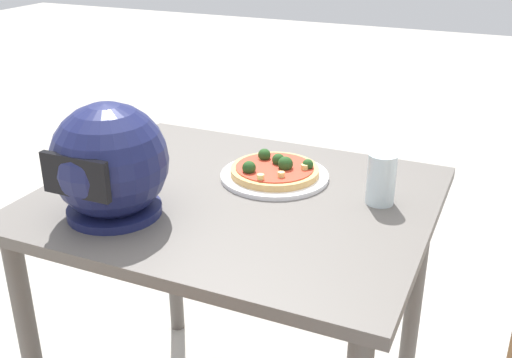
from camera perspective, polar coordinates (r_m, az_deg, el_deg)
dining_table at (r=1.59m, az=-1.79°, el=-5.02°), size 0.96×0.81×0.77m
pizza_plate at (r=1.63m, az=1.74°, el=0.28°), size 0.29×0.29×0.01m
pizza at (r=1.62m, az=1.76°, el=0.93°), size 0.24×0.24×0.05m
motorcycle_helmet at (r=1.43m, az=-13.48°, el=1.45°), size 0.27×0.27×0.27m
drinking_glass at (r=1.50m, az=11.58°, el=0.02°), size 0.07×0.07×0.13m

